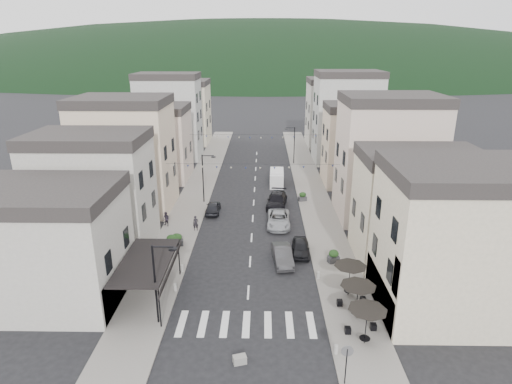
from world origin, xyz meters
TOP-DOWN VIEW (x-y plane):
  - ground at (0.00, 0.00)m, footprint 700.00×700.00m
  - sidewalk_left at (-7.50, 32.00)m, footprint 4.00×76.00m
  - sidewalk_right at (7.50, 32.00)m, footprint 4.00×76.00m
  - hill_backdrop at (0.00, 300.00)m, footprint 640.00×360.00m
  - boutique_building at (-15.50, 5.00)m, footprint 12.00×8.00m
  - bistro_building at (14.50, 4.00)m, footprint 10.00×8.00m
  - boutique_awning at (-7.25, 5.00)m, footprint 3.77×7.50m
  - buildings_row_left at (-14.50, 37.75)m, footprint 10.20×54.16m
  - buildings_row_right at (14.50, 36.59)m, footprint 10.20×54.16m
  - cafe_terrace at (7.70, 2.80)m, footprint 2.50×8.10m
  - streetlamp_left_near at (-5.82, 2.00)m, footprint 1.70×0.56m
  - streetlamp_left_far at (-5.82, 26.00)m, footprint 1.70×0.56m
  - streetlamp_right_far at (5.82, 44.00)m, footprint 1.70×0.56m
  - traffic_sign at (5.80, -3.50)m, footprint 0.70×0.07m
  - bollards at (0.00, 5.50)m, footprint 11.66×10.26m
  - bunting_near at (0.00, 22.00)m, footprint 19.00×0.28m
  - bunting_far at (0.00, 38.00)m, footprint 19.00×0.28m
  - parked_car_a at (4.60, 12.52)m, footprint 1.79×3.99m
  - parked_car_b at (2.88, 10.89)m, footprint 1.92×4.49m
  - parked_car_c at (2.80, 19.07)m, footprint 2.57×5.28m
  - parked_car_d at (2.80, 24.74)m, footprint 2.85×5.62m
  - parked_car_e at (-4.60, 22.62)m, footprint 1.62×3.93m
  - delivery_van at (3.02, 33.13)m, footprint 1.97×4.66m
  - pedestrian_a at (-5.80, 17.45)m, footprint 0.62×0.44m
  - pedestrian_b at (-9.09, 18.53)m, footprint 0.94×0.88m
  - concrete_block_a at (-0.25, -1.82)m, footprint 0.91×0.72m
  - planter_la at (-7.51, 13.65)m, footprint 1.12×0.64m
  - planter_lb at (-7.06, 13.92)m, footprint 1.19×0.78m
  - planter_ra at (7.41, 11.18)m, footprint 1.05×0.82m
  - planter_rb at (7.37, 10.84)m, footprint 1.15×0.93m
  - planter_rc at (6.00, 26.49)m, footprint 1.11×0.80m

SIDE VIEW (x-z plane):
  - ground at x=0.00m, z-range 0.00..0.00m
  - hill_backdrop at x=0.00m, z-range -35.00..35.00m
  - sidewalk_left at x=-7.50m, z-range 0.00..0.12m
  - sidewalk_right at x=7.50m, z-range 0.00..0.12m
  - concrete_block_a at x=-0.25m, z-range 0.00..0.50m
  - bollards at x=0.00m, z-range 0.12..0.72m
  - planter_ra at x=7.41m, z-range 0.11..1.14m
  - planter_rc at x=6.00m, z-range 0.10..1.22m
  - parked_car_e at x=-4.60m, z-range 0.00..1.33m
  - parked_car_a at x=4.60m, z-range 0.00..1.33m
  - planter_rb at x=7.37m, z-range 0.10..1.24m
  - planter_la at x=-7.51m, z-range 0.10..1.34m
  - parked_car_b at x=2.88m, z-range 0.00..1.44m
  - planter_lb at x=-7.06m, z-range 0.10..1.34m
  - parked_car_c at x=2.80m, z-range 0.00..1.45m
  - parked_car_d at x=2.80m, z-range 0.00..1.56m
  - pedestrian_b at x=-9.09m, z-range 0.12..1.67m
  - pedestrian_a at x=-5.80m, z-range 0.12..1.70m
  - delivery_van at x=3.02m, z-range -0.02..2.18m
  - traffic_sign at x=5.80m, z-range 0.58..3.28m
  - cafe_terrace at x=7.70m, z-range 1.09..3.62m
  - boutique_awning at x=-7.25m, z-range 1.48..4.75m
  - streetlamp_left_near at x=-5.82m, z-range 0.70..6.70m
  - streetlamp_left_far at x=-5.82m, z-range 0.70..6.70m
  - streetlamp_right_far at x=5.82m, z-range 0.70..6.70m
  - boutique_building at x=-15.50m, z-range 0.00..8.00m
  - bistro_building at x=14.50m, z-range 0.00..10.00m
  - bunting_near at x=0.00m, z-range 5.34..5.96m
  - bunting_far at x=0.00m, z-range 5.34..5.96m
  - buildings_row_left at x=-14.50m, z-range -0.88..13.12m
  - buildings_row_right at x=14.50m, z-range -0.93..13.57m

